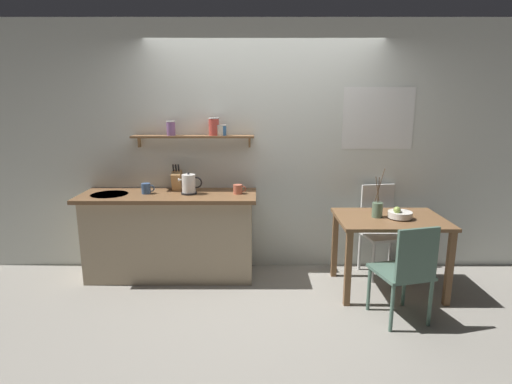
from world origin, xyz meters
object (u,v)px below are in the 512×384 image
object	(u,v)px
fruit_bowl	(401,214)
twig_vase	(379,209)
dining_chair_near	(408,269)
coffee_mug_spare	(240,189)
electric_kettle	(191,184)
coffee_mug_by_sink	(148,188)
dining_table	(391,229)
knife_block	(179,180)
dining_chair_far	(382,226)

from	to	relation	value
fruit_bowl	twig_vase	distance (m)	0.21
dining_chair_near	coffee_mug_spare	size ratio (longest dim) A/B	6.53
electric_kettle	fruit_bowl	bearing A→B (deg)	-9.76
electric_kettle	coffee_mug_by_sink	distance (m)	0.45
coffee_mug_spare	dining_chair_near	bearing A→B (deg)	-33.36
dining_table	coffee_mug_spare	world-z (taller)	coffee_mug_spare
fruit_bowl	electric_kettle	size ratio (longest dim) A/B	0.92
dining_chair_near	dining_table	bearing A→B (deg)	85.66
electric_kettle	knife_block	size ratio (longest dim) A/B	0.85
electric_kettle	knife_block	distance (m)	0.23
coffee_mug_by_sink	electric_kettle	bearing A→B (deg)	-1.65
dining_table	twig_vase	size ratio (longest dim) A/B	2.14
dining_chair_near	knife_block	xyz separation A→B (m)	(-2.11, 1.11, 0.54)
fruit_bowl	twig_vase	bearing A→B (deg)	165.11
twig_vase	dining_chair_far	bearing A→B (deg)	67.63
coffee_mug_spare	dining_chair_far	bearing A→B (deg)	4.34
twig_vase	electric_kettle	size ratio (longest dim) A/B	1.94
electric_kettle	coffee_mug_spare	distance (m)	0.51
dining_chair_near	twig_vase	size ratio (longest dim) A/B	1.84
dining_chair_near	knife_block	distance (m)	2.45
dining_chair_near	twig_vase	xyz separation A→B (m)	(-0.08, 0.64, 0.35)
electric_kettle	coffee_mug_by_sink	bearing A→B (deg)	178.35
twig_vase	coffee_mug_by_sink	world-z (taller)	twig_vase
dining_chair_far	fruit_bowl	size ratio (longest dim) A/B	4.25
dining_table	dining_chair_near	world-z (taller)	dining_chair_near
twig_vase	coffee_mug_spare	world-z (taller)	twig_vase
twig_vase	dining_table	bearing A→B (deg)	-5.81
fruit_bowl	coffee_mug_spare	xyz separation A→B (m)	(-1.57, 0.37, 0.16)
dining_table	dining_chair_near	bearing A→B (deg)	-94.34
fruit_bowl	coffee_mug_spare	world-z (taller)	coffee_mug_spare
dining_table	dining_chair_near	xyz separation A→B (m)	(-0.05, -0.63, -0.15)
knife_block	coffee_mug_by_sink	distance (m)	0.34
dining_chair_far	twig_vase	world-z (taller)	twig_vase
dining_table	coffee_mug_spare	distance (m)	1.57
dining_chair_near	fruit_bowl	bearing A→B (deg)	78.60
dining_chair_near	knife_block	bearing A→B (deg)	152.20
coffee_mug_spare	dining_table	bearing A→B (deg)	-12.31
dining_chair_near	coffee_mug_spare	xyz separation A→B (m)	(-1.45, 0.95, 0.48)
dining_chair_far	coffee_mug_spare	world-z (taller)	coffee_mug_spare
dining_chair_near	coffee_mug_spare	world-z (taller)	coffee_mug_spare
dining_table	dining_chair_far	distance (m)	0.46
dining_chair_near	twig_vase	world-z (taller)	twig_vase
fruit_bowl	knife_block	world-z (taller)	knife_block
fruit_bowl	coffee_mug_spare	distance (m)	1.62
twig_vase	coffee_mug_by_sink	bearing A→B (deg)	172.24
dining_table	twig_vase	xyz separation A→B (m)	(-0.13, 0.01, 0.20)
dining_chair_far	fruit_bowl	xyz separation A→B (m)	(0.02, -0.48, 0.27)
dining_chair_far	dining_chair_near	bearing A→B (deg)	-95.08
dining_table	knife_block	bearing A→B (deg)	167.32
dining_chair_near	dining_chair_far	bearing A→B (deg)	84.92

